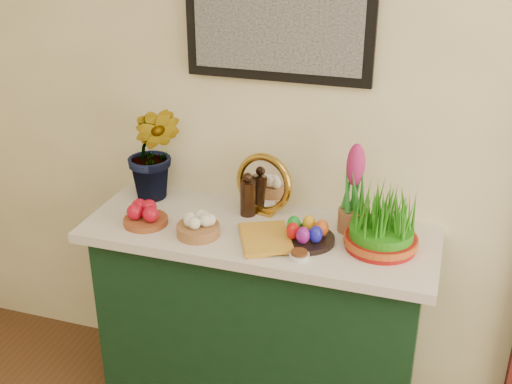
% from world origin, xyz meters
% --- Properties ---
extents(sideboard, '(1.30, 0.45, 0.85)m').
position_xyz_m(sideboard, '(-0.23, 2.00, 0.42)').
color(sideboard, '#12311A').
rests_on(sideboard, ground).
extents(tablecloth, '(1.40, 0.55, 0.04)m').
position_xyz_m(tablecloth, '(-0.23, 2.00, 0.87)').
color(tablecloth, white).
rests_on(tablecloth, sideboard).
extents(hyacinth_green, '(0.30, 0.27, 0.56)m').
position_xyz_m(hyacinth_green, '(-0.74, 2.13, 1.17)').
color(hyacinth_green, '#257F27').
rests_on(hyacinth_green, tablecloth).
extents(apple_bowl, '(0.20, 0.20, 0.09)m').
position_xyz_m(apple_bowl, '(-0.68, 1.90, 0.93)').
color(apple_bowl, brown).
rests_on(apple_bowl, tablecloth).
extents(garlic_basket, '(0.20, 0.20, 0.09)m').
position_xyz_m(garlic_basket, '(-0.44, 1.88, 0.93)').
color(garlic_basket, '#9D673F').
rests_on(garlic_basket, tablecloth).
extents(vinegar_cruet, '(0.06, 0.06, 0.19)m').
position_xyz_m(vinegar_cruet, '(-0.31, 2.10, 0.97)').
color(vinegar_cruet, black).
rests_on(vinegar_cruet, tablecloth).
extents(mirror, '(0.26, 0.11, 0.26)m').
position_xyz_m(mirror, '(-0.26, 2.15, 1.01)').
color(mirror, '#B88D34').
rests_on(mirror, tablecloth).
extents(book, '(0.25, 0.29, 0.03)m').
position_xyz_m(book, '(-0.26, 1.87, 0.91)').
color(book, gold).
rests_on(book, tablecloth).
extents(spice_dish_left, '(0.08, 0.08, 0.03)m').
position_xyz_m(spice_dish_left, '(-0.41, 1.85, 0.90)').
color(spice_dish_left, silver).
rests_on(spice_dish_left, tablecloth).
extents(spice_dish_right, '(0.08, 0.08, 0.03)m').
position_xyz_m(spice_dish_right, '(-0.02, 1.83, 0.90)').
color(spice_dish_right, silver).
rests_on(spice_dish_right, tablecloth).
extents(egg_plate, '(0.24, 0.24, 0.09)m').
position_xyz_m(egg_plate, '(-0.03, 1.95, 0.92)').
color(egg_plate, black).
rests_on(egg_plate, tablecloth).
extents(hyacinth_pink, '(0.11, 0.11, 0.36)m').
position_xyz_m(hyacinth_pink, '(0.12, 2.10, 1.05)').
color(hyacinth_pink, '#915C37').
rests_on(hyacinth_pink, tablecloth).
extents(wheatgrass_sabzeh, '(0.28, 0.28, 0.22)m').
position_xyz_m(wheatgrass_sabzeh, '(0.24, 2.00, 0.99)').
color(wheatgrass_sabzeh, maroon).
rests_on(wheatgrass_sabzeh, tablecloth).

